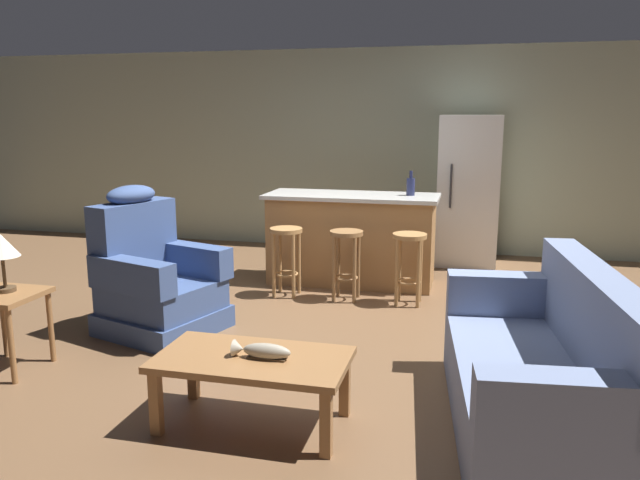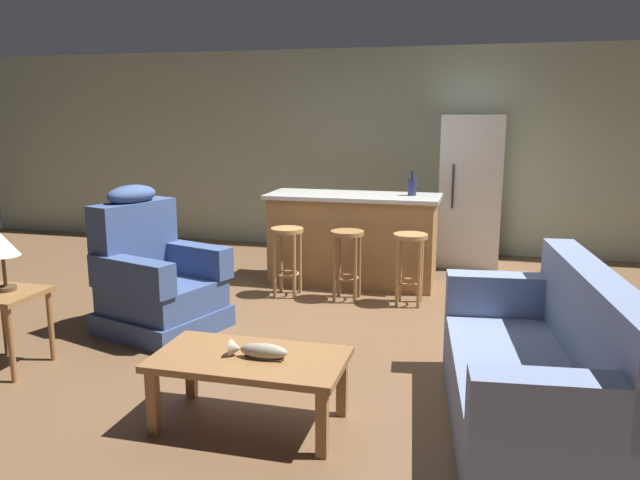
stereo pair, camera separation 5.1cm
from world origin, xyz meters
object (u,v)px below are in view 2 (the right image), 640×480
(fish_figurine, at_px, (258,351))
(bar_stool_left, at_px, (287,249))
(couch, at_px, (541,375))
(end_table, at_px, (5,306))
(table_lamp, at_px, (2,248))
(refrigerator, at_px, (471,191))
(recliner_near_lamp, at_px, (155,280))
(bottle_tall_green, at_px, (412,186))
(bar_stool_right, at_px, (410,256))
(kitchen_island, at_px, (353,239))
(bar_stool_middle, at_px, (347,252))
(coffee_table, at_px, (250,365))

(fish_figurine, relative_size, bar_stool_left, 0.50)
(couch, height_order, end_table, couch)
(table_lamp, distance_m, refrigerator, 5.06)
(table_lamp, xyz_separation_m, refrigerator, (3.08, 4.02, 0.01))
(fish_figurine, height_order, recliner_near_lamp, recliner_near_lamp)
(recliner_near_lamp, xyz_separation_m, bottle_tall_green, (1.90, 1.90, 0.62))
(bar_stool_left, relative_size, bar_stool_right, 1.00)
(couch, relative_size, bar_stool_left, 2.91)
(fish_figurine, relative_size, end_table, 0.61)
(bar_stool_left, relative_size, bottle_tall_green, 2.69)
(bottle_tall_green, bearing_deg, recliner_near_lamp, -134.97)
(kitchen_island, relative_size, bar_stool_right, 2.65)
(table_lamp, height_order, bar_stool_middle, table_lamp)
(bar_stool_right, xyz_separation_m, bottle_tall_green, (-0.07, 0.69, 0.57))
(bar_stool_left, bearing_deg, recliner_near_lamp, -122.43)
(end_table, height_order, bar_stool_right, bar_stool_right)
(fish_figurine, bearing_deg, recliner_near_lamp, 135.86)
(table_lamp, height_order, bottle_tall_green, bottle_tall_green)
(table_lamp, relative_size, bottle_tall_green, 1.62)
(recliner_near_lamp, bearing_deg, end_table, -102.79)
(coffee_table, relative_size, bottle_tall_green, 4.34)
(couch, xyz_separation_m, recliner_near_lamp, (-2.97, 1.03, 0.08))
(bottle_tall_green, bearing_deg, couch, -70.09)
(coffee_table, relative_size, table_lamp, 2.68)
(recliner_near_lamp, height_order, bar_stool_left, recliner_near_lamp)
(bar_stool_middle, bearing_deg, bar_stool_left, 180.00)
(refrigerator, distance_m, bottle_tall_green, 1.28)
(refrigerator, bearing_deg, couch, -83.08)
(refrigerator, height_order, bottle_tall_green, refrigerator)
(couch, xyz_separation_m, table_lamp, (-3.57, 0.05, 0.53))
(couch, height_order, kitchen_island, kitchen_island)
(bar_stool_middle, height_order, refrigerator, refrigerator)
(coffee_table, height_order, bar_stool_middle, bar_stool_middle)
(coffee_table, bearing_deg, fish_figurine, -13.44)
(fish_figurine, distance_m, couch, 1.60)
(coffee_table, bearing_deg, bar_stool_right, 76.37)
(end_table, distance_m, bottle_tall_green, 3.89)
(kitchen_island, height_order, bottle_tall_green, bottle_tall_green)
(bar_stool_left, bearing_deg, couch, -45.64)
(couch, bearing_deg, bar_stool_right, -72.41)
(refrigerator, bearing_deg, bar_stool_left, -132.88)
(bottle_tall_green, bearing_deg, bar_stool_right, -83.97)
(kitchen_island, bearing_deg, refrigerator, 45.73)
(coffee_table, bearing_deg, bottle_tall_green, 80.42)
(fish_figurine, bearing_deg, bottle_tall_green, 81.47)
(couch, height_order, bar_stool_right, couch)
(bar_stool_middle, xyz_separation_m, refrigerator, (1.10, 1.83, 0.41))
(end_table, bearing_deg, recliner_near_lamp, 59.49)
(couch, distance_m, bar_stool_right, 2.46)
(end_table, bearing_deg, bar_stool_middle, 48.50)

